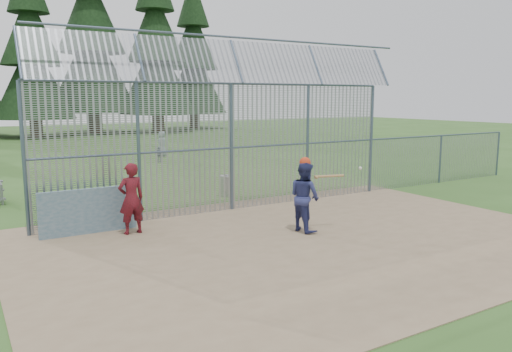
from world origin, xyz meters
TOP-DOWN VIEW (x-y plane):
  - ground at (0.00, 0.00)m, footprint 120.00×120.00m
  - dirt_infield at (0.00, -0.50)m, footprint 14.00×10.00m
  - dugout_wall at (-4.60, 2.90)m, footprint 2.50×0.12m
  - batter at (0.41, 0.17)m, footprint 0.76×0.95m
  - onlooker at (-3.64, 2.30)m, footprint 0.71×0.49m
  - bg_kid_standing at (3.31, 18.48)m, footprint 0.92×0.87m
  - bg_kid_seated at (2.24, 16.10)m, footprint 0.56×0.46m
  - batting_gear at (0.53, 0.14)m, footprint 1.90×0.47m
  - trash_can at (0.92, 5.61)m, footprint 0.56×0.56m
  - backstop_fence at (1.81, 3.43)m, footprint 20.09×0.81m
  - conifer_row at (1.93, 41.51)m, footprint 38.48×12.26m

SIDE VIEW (x-z plane):
  - ground at x=0.00m, z-range 0.00..0.00m
  - dirt_infield at x=0.00m, z-range 0.00..0.02m
  - trash_can at x=0.92m, z-range -0.03..0.79m
  - bg_kid_seated at x=2.24m, z-range 0.00..0.89m
  - dugout_wall at x=-4.60m, z-range 0.02..1.22m
  - bg_kid_standing at x=3.31m, z-range 0.00..1.58m
  - batter at x=0.41m, z-range 0.02..1.89m
  - onlooker at x=-3.64m, z-range 0.02..1.90m
  - batting_gear at x=0.53m, z-range 1.52..2.10m
  - backstop_fence at x=1.81m, z-range -0.29..5.01m
  - conifer_row at x=1.93m, z-range 0.73..20.93m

